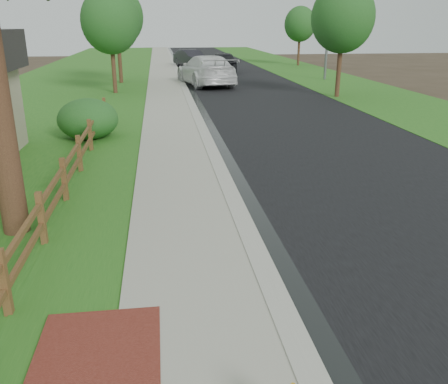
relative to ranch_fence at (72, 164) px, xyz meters
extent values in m
plane|color=#362B1D|center=(3.60, -6.40, -0.62)|extent=(120.00, 120.00, 0.00)
cube|color=black|center=(8.20, 28.60, -0.61)|extent=(8.00, 90.00, 0.02)
cube|color=#9A998C|center=(4.00, 28.60, -0.56)|extent=(0.40, 90.00, 0.12)
cube|color=black|center=(4.35, 28.60, -0.60)|extent=(0.50, 90.00, 0.00)
cube|color=#A7A591|center=(2.70, 28.60, -0.57)|extent=(2.20, 90.00, 0.10)
cube|color=#245F1B|center=(0.80, 28.60, -0.59)|extent=(1.60, 90.00, 0.06)
cube|color=#245F1B|center=(-4.40, 28.60, -0.60)|extent=(9.00, 90.00, 0.04)
cube|color=#245F1B|center=(15.10, 28.60, -0.60)|extent=(6.00, 90.00, 0.04)
cube|color=maroon|center=(1.40, -7.40, -0.56)|extent=(1.60, 2.40, 0.11)
cube|color=#53371B|center=(0.00, -6.00, -0.07)|extent=(0.12, 0.12, 1.10)
cube|color=#53371B|center=(0.00, -3.60, -0.07)|extent=(0.12, 0.12, 1.10)
cube|color=#53371B|center=(0.00, -1.20, -0.07)|extent=(0.12, 0.12, 1.10)
cube|color=#53371B|center=(0.00, 1.20, -0.07)|extent=(0.12, 0.12, 1.10)
cube|color=#53371B|center=(0.00, 3.60, -0.07)|extent=(0.12, 0.12, 1.10)
cube|color=#53371B|center=(0.00, 6.00, -0.07)|extent=(0.12, 0.12, 1.10)
cube|color=#53371B|center=(0.00, 8.40, -0.07)|extent=(0.12, 0.12, 1.10)
cube|color=#53371B|center=(0.00, -4.80, -0.17)|extent=(0.08, 2.35, 0.10)
cube|color=#53371B|center=(0.00, -4.80, 0.23)|extent=(0.08, 2.35, 0.10)
cube|color=#53371B|center=(0.00, -2.40, -0.17)|extent=(0.08, 2.35, 0.10)
cube|color=#53371B|center=(0.00, -2.40, 0.23)|extent=(0.08, 2.35, 0.10)
cube|color=#53371B|center=(0.00, 0.00, -0.17)|extent=(0.08, 2.35, 0.10)
cube|color=#53371B|center=(0.00, 0.00, 0.23)|extent=(0.08, 2.35, 0.10)
cube|color=#53371B|center=(0.00, 2.40, -0.17)|extent=(0.08, 2.35, 0.10)
cube|color=#53371B|center=(0.00, 2.40, 0.23)|extent=(0.08, 2.35, 0.10)
cube|color=#53371B|center=(0.00, 4.80, -0.17)|extent=(0.08, 2.35, 0.10)
cube|color=#53371B|center=(0.00, 4.80, 0.23)|extent=(0.08, 2.35, 0.10)
cube|color=#53371B|center=(0.00, 7.20, -0.17)|extent=(0.08, 2.35, 0.10)
cube|color=#53371B|center=(0.00, 7.20, 0.23)|extent=(0.08, 2.35, 0.10)
imported|color=silver|center=(5.60, 20.91, 0.40)|extent=(4.05, 7.30, 2.00)
imported|color=black|center=(8.01, 29.99, 0.27)|extent=(2.17, 5.15, 1.74)
imported|color=black|center=(5.60, 35.19, 0.21)|extent=(3.46, 5.16, 1.61)
cylinder|color=slate|center=(14.85, 23.00, 4.11)|extent=(0.19, 0.19, 9.45)
ellipsoid|color=#1C4F1C|center=(-0.30, 5.48, 0.13)|extent=(2.63, 2.63, 1.50)
cylinder|color=#3B2318|center=(-0.30, 17.69, 1.21)|extent=(0.25, 0.25, 3.65)
ellipsoid|color=#1C4F1C|center=(-0.30, 17.69, 3.56)|extent=(3.42, 3.42, 3.76)
cylinder|color=#3B2318|center=(12.60, 14.36, 1.29)|extent=(0.26, 0.26, 3.82)
ellipsoid|color=#1C4F1C|center=(12.60, 14.36, 3.75)|extent=(3.49, 3.49, 3.84)
cylinder|color=#3B2318|center=(-0.30, 22.97, 1.35)|extent=(0.27, 0.27, 3.93)
ellipsoid|color=#1C4F1C|center=(-0.30, 22.97, 3.87)|extent=(3.62, 3.62, 3.99)
cylinder|color=#3B2318|center=(16.37, 35.43, 1.12)|extent=(0.24, 0.24, 3.47)
ellipsoid|color=#1C4F1C|center=(16.37, 35.43, 3.35)|extent=(3.06, 3.06, 3.37)
camera|label=1|loc=(2.33, -12.35, 3.48)|focal=38.00mm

